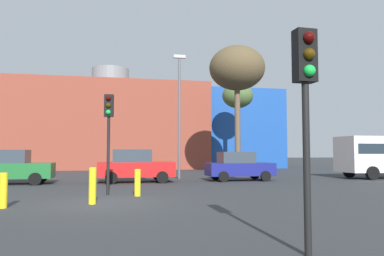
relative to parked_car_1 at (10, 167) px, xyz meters
The scene contains 13 objects.
ground_plane 9.97m from the parked_car_1, 59.91° to the right, with size 200.00×200.00×0.00m, color #2D3033.
building_backdrop 21.39m from the parked_car_1, 76.26° to the left, with size 36.88×11.08×10.86m.
parked_car_1 is the anchor object (origin of this frame).
parked_car_2 6.59m from the parked_car_1, ahead, with size 4.28×2.10×1.86m.
parked_car_3 12.78m from the parked_car_1, ahead, with size 3.98×1.95×1.72m.
traffic_light_near_right 18.34m from the parked_car_1, 62.29° to the right, with size 0.37×0.37×3.78m.
traffic_light_island 8.41m from the parked_car_1, 50.82° to the right, with size 0.39×0.38×4.03m.
bare_tree_0 16.70m from the parked_car_1, 18.80° to the left, with size 4.15×4.15×9.64m.
bare_tree_1 20.98m from the parked_car_1, 34.54° to the left, with size 2.86×2.86×8.06m.
bollard_yellow_0 9.36m from the parked_car_1, 47.74° to the right, with size 0.24×0.24×1.04m, color yellow.
bollard_yellow_1 10.10m from the parked_car_1, 62.30° to the right, with size 0.24×0.24×1.20m, color yellow.
bollard_yellow_2 9.56m from the parked_car_1, 77.47° to the right, with size 0.24×0.24×1.08m, color yellow.
street_lamp 10.51m from the parked_car_1, 14.09° to the left, with size 0.80×0.24×8.08m.
Camera 1 is at (0.34, -13.39, 1.70)m, focal length 35.72 mm.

